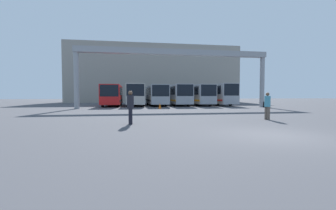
# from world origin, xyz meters

# --- Properties ---
(ground_plane) EXTENTS (200.00, 200.00, 0.00)m
(ground_plane) POSITION_xyz_m (0.00, 0.00, 0.00)
(ground_plane) COLOR #47474C
(building_backdrop) EXTENTS (39.23, 12.00, 13.10)m
(building_backdrop) POSITION_xyz_m (0.00, 47.40, 6.55)
(building_backdrop) COLOR gray
(building_backdrop) RESTS_ON ground
(overhead_gantry) EXTENTS (24.32, 0.80, 7.34)m
(overhead_gantry) POSITION_xyz_m (0.00, 19.86, 6.04)
(overhead_gantry) COLOR gray
(overhead_gantry) RESTS_ON ground
(bus_slot_0) EXTENTS (2.59, 10.04, 3.05)m
(bus_slot_0) POSITION_xyz_m (-8.31, 26.54, 1.76)
(bus_slot_0) COLOR red
(bus_slot_0) RESTS_ON ground
(bus_slot_1) EXTENTS (2.54, 10.72, 3.18)m
(bus_slot_1) POSITION_xyz_m (-4.98, 26.88, 1.83)
(bus_slot_1) COLOR beige
(bus_slot_1) RESTS_ON ground
(bus_slot_2) EXTENTS (2.54, 12.39, 3.08)m
(bus_slot_2) POSITION_xyz_m (-1.66, 27.72, 1.78)
(bus_slot_2) COLOR #999EA5
(bus_slot_2) RESTS_ON ground
(bus_slot_3) EXTENTS (2.49, 11.87, 3.17)m
(bus_slot_3) POSITION_xyz_m (1.66, 27.46, 1.83)
(bus_slot_3) COLOR #999EA5
(bus_slot_3) RESTS_ON ground
(bus_slot_4) EXTENTS (2.46, 11.09, 3.17)m
(bus_slot_4) POSITION_xyz_m (4.98, 27.07, 1.82)
(bus_slot_4) COLOR #999EA5
(bus_slot_4) RESTS_ON ground
(bus_slot_5) EXTENTS (2.44, 12.06, 3.32)m
(bus_slot_5) POSITION_xyz_m (8.31, 27.55, 1.91)
(bus_slot_5) COLOR #999EA5
(bus_slot_5) RESTS_ON ground
(pedestrian_far_center) EXTENTS (0.37, 0.37, 1.77)m
(pedestrian_far_center) POSITION_xyz_m (3.19, 5.34, 0.94)
(pedestrian_far_center) COLOR brown
(pedestrian_far_center) RESTS_ON ground
(pedestrian_mid_left) EXTENTS (0.38, 0.38, 1.82)m
(pedestrian_mid_left) POSITION_xyz_m (-5.56, 4.43, 0.97)
(pedestrian_mid_left) COLOR black
(pedestrian_mid_left) RESTS_ON ground
(traffic_cone) EXTENTS (0.36, 0.36, 0.67)m
(traffic_cone) POSITION_xyz_m (-2.17, 18.46, 0.33)
(traffic_cone) COLOR orange
(traffic_cone) RESTS_ON ground
(tire_stack) EXTENTS (1.04, 1.04, 0.72)m
(tire_stack) POSITION_xyz_m (12.30, 19.83, 0.36)
(tire_stack) COLOR black
(tire_stack) RESTS_ON ground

